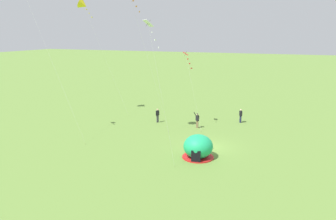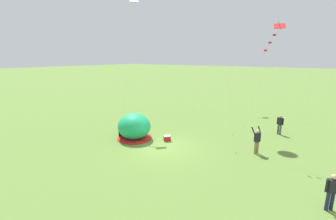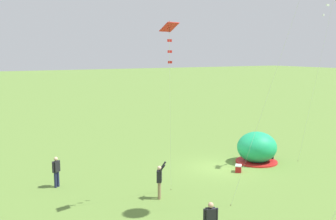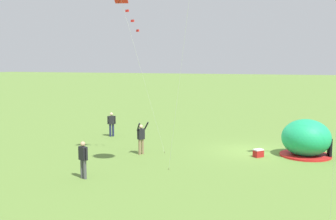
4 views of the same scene
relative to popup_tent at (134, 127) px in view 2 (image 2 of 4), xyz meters
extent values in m
plane|color=olive|center=(3.02, -0.16, -1.00)|extent=(300.00, 300.00, 0.00)
ellipsoid|color=#1EAD6B|center=(0.01, 0.00, 0.05)|extent=(2.70, 2.60, 2.10)
cylinder|color=red|center=(0.01, 0.00, -0.95)|extent=(2.81, 2.81, 0.10)
cube|color=black|center=(-1.25, -0.18, -0.45)|extent=(0.23, 0.81, 1.10)
cube|color=red|center=(2.49, 1.13, -0.81)|extent=(0.62, 0.63, 0.38)
cube|color=white|center=(2.49, 1.13, -0.59)|extent=(0.63, 0.64, 0.06)
cylinder|color=#8C7251|center=(8.87, 2.65, -0.56)|extent=(0.15, 0.15, 0.88)
cylinder|color=#8C7251|center=(8.98, 2.81, -0.56)|extent=(0.15, 0.15, 0.88)
cube|color=black|center=(8.93, 2.73, 0.18)|extent=(0.41, 0.45, 0.60)
sphere|color=beige|center=(8.93, 2.73, 0.61)|extent=(0.22, 0.22, 0.22)
cylinder|color=black|center=(8.66, 2.59, 0.65)|extent=(0.38, 0.24, 0.50)
cylinder|color=black|center=(8.95, 3.03, 0.65)|extent=(0.34, 0.32, 0.50)
cylinder|color=#4C4C51|center=(9.38, 8.04, -0.56)|extent=(0.15, 0.15, 0.88)
cylinder|color=#4C4C51|center=(9.57, 7.97, -0.56)|extent=(0.15, 0.15, 0.88)
cube|color=black|center=(9.47, 8.00, 0.18)|extent=(0.44, 0.36, 0.60)
sphere|color=tan|center=(9.47, 8.00, 0.61)|extent=(0.22, 0.22, 0.22)
cylinder|color=black|center=(9.24, 8.09, 0.18)|extent=(0.09, 0.09, 0.58)
cylinder|color=black|center=(9.71, 7.92, 0.18)|extent=(0.09, 0.09, 0.58)
cylinder|color=#1E2347|center=(13.18, -1.51, -0.56)|extent=(0.15, 0.15, 0.88)
cylinder|color=#1E2347|center=(13.01, -1.62, -0.56)|extent=(0.15, 0.15, 0.88)
cube|color=black|center=(13.10, -1.56, 0.18)|extent=(0.45, 0.41, 0.60)
sphere|color=beige|center=(13.10, -1.56, 0.61)|extent=(0.22, 0.22, 0.22)
cylinder|color=black|center=(12.89, -1.70, 0.18)|extent=(0.09, 0.09, 0.58)
cylinder|color=silver|center=(-2.74, 2.30, 4.78)|extent=(0.17, 2.20, 11.55)
cylinder|color=brown|center=(-2.66, 1.21, -0.97)|extent=(0.03, 0.03, 0.06)
cube|color=white|center=(-2.79, 3.09, 9.87)|extent=(0.21, 0.12, 0.12)
cube|color=white|center=(-2.78, 2.83, 9.30)|extent=(0.20, 0.08, 0.12)
cube|color=white|center=(-2.76, 2.57, 8.72)|extent=(0.21, 0.14, 0.12)
cylinder|color=silver|center=(4.94, 6.81, 6.26)|extent=(2.78, 3.09, 14.51)
cylinder|color=brown|center=(6.33, 5.27, -0.97)|extent=(0.03, 0.03, 0.06)
cylinder|color=silver|center=(8.53, 3.15, 3.26)|extent=(1.50, 2.47, 8.52)
cylinder|color=brown|center=(7.78, 1.92, -0.97)|extent=(0.03, 0.03, 0.06)
cube|color=red|center=(9.28, 4.38, 7.52)|extent=(0.82, 0.75, 0.39)
cylinder|color=#332314|center=(9.28, 4.38, 7.53)|extent=(0.20, 0.31, 0.53)
cube|color=red|center=(9.08, 4.05, 6.94)|extent=(0.21, 0.11, 0.12)
cube|color=red|center=(8.91, 3.77, 6.45)|extent=(0.21, 0.11, 0.12)
cube|color=red|center=(8.74, 3.49, 5.95)|extent=(0.20, 0.15, 0.12)
cylinder|color=silver|center=(10.62, 15.71, 6.13)|extent=(1.14, 5.47, 14.26)
cylinder|color=brown|center=(11.18, 12.98, -0.97)|extent=(0.03, 0.03, 0.06)
cylinder|color=silver|center=(-0.61, 14.72, 6.74)|extent=(0.25, 6.66, 15.47)
cylinder|color=brown|center=(-0.73, 11.39, -0.97)|extent=(0.03, 0.03, 0.06)
camera|label=1|loc=(-26.43, -7.60, 9.86)|focal=35.00mm
camera|label=2|loc=(12.35, -12.59, 5.52)|focal=24.00mm
camera|label=3|loc=(17.88, 19.75, 6.40)|focal=42.00mm
camera|label=4|loc=(-0.02, 23.05, 4.28)|focal=42.00mm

